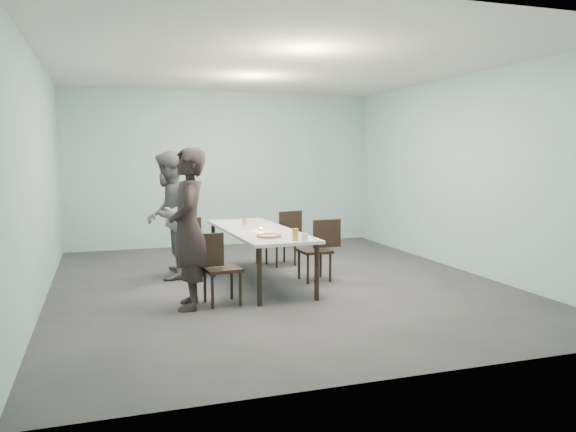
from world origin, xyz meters
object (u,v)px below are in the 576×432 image
object	(u,v)px
chair_near_right	(320,246)
chair_near_left	(216,264)
beer_glass	(295,235)
tealight	(261,229)
table	(258,233)
diner_near	(188,229)
water_tumbler	(305,237)
amber_tumbler	(245,222)
pizza	(269,236)
side_plate	(282,234)
diner_far	(169,215)
chair_far_left	(195,242)
chair_far_right	(285,234)

from	to	relation	value
chair_near_right	chair_near_left	bearing A→B (deg)	24.69
beer_glass	tealight	distance (m)	0.98
table	beer_glass	distance (m)	1.17
diner_near	water_tumbler	xyz separation A→B (m)	(1.38, -0.15, -0.14)
amber_tumbler	pizza	bearing A→B (deg)	-91.29
table	tealight	world-z (taller)	tealight
tealight	beer_glass	bearing A→B (deg)	-80.27
pizza	water_tumbler	xyz separation A→B (m)	(0.34, -0.37, 0.03)
beer_glass	chair_near_left	bearing A→B (deg)	172.29
side_plate	pizza	bearing A→B (deg)	-133.92
pizza	tealight	xyz separation A→B (m)	(0.07, 0.64, 0.00)
diner_near	side_plate	xyz separation A→B (m)	(1.30, 0.49, -0.18)
pizza	amber_tumbler	size ratio (longest dim) A/B	4.25
table	side_plate	xyz separation A→B (m)	(0.17, -0.56, 0.06)
table	diner_near	xyz separation A→B (m)	(-1.13, -1.05, 0.24)
side_plate	diner_far	bearing A→B (deg)	138.16
diner_near	chair_near_left	bearing A→B (deg)	103.16
pizza	water_tumbler	distance (m)	0.51
chair_near_right	side_plate	bearing A→B (deg)	26.40
table	diner_far	bearing A→B (deg)	151.36
chair_near_right	amber_tumbler	size ratio (longest dim) A/B	10.88
chair_far_left	tealight	size ratio (longest dim) A/B	15.54
chair_near_left	tealight	world-z (taller)	chair_near_left
beer_glass	amber_tumbler	size ratio (longest dim) A/B	1.88
chair_far_right	pizza	xyz separation A→B (m)	(-0.82, -1.88, 0.27)
chair_near_right	diner_far	bearing A→B (deg)	-24.03
chair_near_left	chair_far_right	distance (m)	2.59
diner_near	amber_tumbler	xyz separation A→B (m)	(1.08, 1.63, -0.15)
table	diner_near	world-z (taller)	diner_near
diner_near	beer_glass	world-z (taller)	diner_near
pizza	tealight	bearing A→B (deg)	83.71
table	water_tumbler	size ratio (longest dim) A/B	29.23
table	pizza	xyz separation A→B (m)	(-0.08, -0.82, 0.08)
table	diner_near	bearing A→B (deg)	-137.12
diner_far	pizza	xyz separation A→B (m)	(1.07, -1.45, -0.15)
diner_near	side_plate	world-z (taller)	diner_near
diner_near	chair_far_left	bearing A→B (deg)	177.10
chair_near_left	water_tumbler	xyz separation A→B (m)	(1.07, -0.18, 0.29)
chair_far_right	side_plate	bearing A→B (deg)	57.67
diner_near	beer_glass	distance (m)	1.29
chair_far_left	amber_tumbler	bearing A→B (deg)	-6.93
diner_near	water_tumbler	size ratio (longest dim) A/B	20.84
chair_near_right	tealight	size ratio (longest dim) A/B	15.54
chair_far_right	chair_far_left	bearing A→B (deg)	1.43
chair_far_right	diner_near	size ratio (longest dim) A/B	0.46
chair_near_left	side_plate	bearing A→B (deg)	20.41
table	beer_glass	world-z (taller)	beer_glass
diner_far	water_tumbler	distance (m)	2.31
chair_far_right	amber_tumbler	xyz separation A→B (m)	(-0.79, -0.48, 0.29)
tealight	diner_near	bearing A→B (deg)	-142.16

